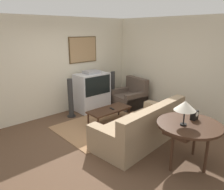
{
  "coord_description": "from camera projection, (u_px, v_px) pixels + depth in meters",
  "views": [
    {
      "loc": [
        -2.8,
        -3.39,
        2.35
      ],
      "look_at": [
        0.76,
        0.57,
        0.75
      ],
      "focal_mm": 35.0,
      "sensor_mm": 36.0,
      "label": 1
    }
  ],
  "objects": [
    {
      "name": "console_table",
      "position": [
        189.0,
        127.0,
        3.79
      ],
      "size": [
        1.11,
        1.11,
        0.79
      ],
      "color": "#3D2619",
      "rests_on": "ground_plane"
    },
    {
      "name": "table_lamp",
      "position": [
        185.0,
        106.0,
        3.61
      ],
      "size": [
        0.37,
        0.37,
        0.43
      ],
      "color": "black",
      "rests_on": "console_table"
    },
    {
      "name": "ground_plane",
      "position": [
        104.0,
        139.0,
        4.88
      ],
      "size": [
        12.0,
        12.0,
        0.0
      ],
      "primitive_type": "plane",
      "color": "brown"
    },
    {
      "name": "couch",
      "position": [
        142.0,
        128.0,
        4.72
      ],
      "size": [
        2.26,
        1.18,
        0.88
      ],
      "rotation": [
        0.0,
        0.0,
        3.23
      ],
      "color": "#9E8466",
      "rests_on": "ground_plane"
    },
    {
      "name": "area_rug",
      "position": [
        106.0,
        124.0,
        5.63
      ],
      "size": [
        2.42,
        1.65,
        0.01
      ],
      "color": "#99704C",
      "rests_on": "ground_plane"
    },
    {
      "name": "coffee_table",
      "position": [
        109.0,
        110.0,
        5.65
      ],
      "size": [
        1.16,
        0.5,
        0.38
      ],
      "color": "#3D2619",
      "rests_on": "ground_plane"
    },
    {
      "name": "remote",
      "position": [
        112.0,
        109.0,
        5.64
      ],
      "size": [
        0.07,
        0.17,
        0.02
      ],
      "color": "black",
      "rests_on": "coffee_table"
    },
    {
      "name": "wall_back",
      "position": [
        54.0,
        67.0,
        6.02
      ],
      "size": [
        12.0,
        0.1,
        2.7
      ],
      "color": "beige",
      "rests_on": "ground_plane"
    },
    {
      "name": "wall_right",
      "position": [
        175.0,
        66.0,
        6.18
      ],
      "size": [
        0.06,
        12.0,
        2.7
      ],
      "color": "beige",
      "rests_on": "ground_plane"
    },
    {
      "name": "speaker_tower_left",
      "position": [
        71.0,
        99.0,
        6.01
      ],
      "size": [
        0.24,
        0.24,
        1.08
      ],
      "color": "black",
      "rests_on": "ground_plane"
    },
    {
      "name": "armchair",
      "position": [
        130.0,
        98.0,
        6.92
      ],
      "size": [
        0.94,
        0.97,
        0.89
      ],
      "rotation": [
        0.0,
        0.0,
        -1.68
      ],
      "color": "brown",
      "rests_on": "ground_plane"
    },
    {
      "name": "mantel_clock",
      "position": [
        194.0,
        115.0,
        3.92
      ],
      "size": [
        0.14,
        0.1,
        0.17
      ],
      "color": "black",
      "rests_on": "console_table"
    },
    {
      "name": "tv",
      "position": [
        92.0,
        91.0,
        6.53
      ],
      "size": [
        0.99,
        0.6,
        1.21
      ],
      "color": "silver",
      "rests_on": "ground_plane"
    },
    {
      "name": "speaker_tower_right",
      "position": [
        113.0,
        89.0,
        7.01
      ],
      "size": [
        0.24,
        0.24,
        1.08
      ],
      "color": "black",
      "rests_on": "ground_plane"
    }
  ]
}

